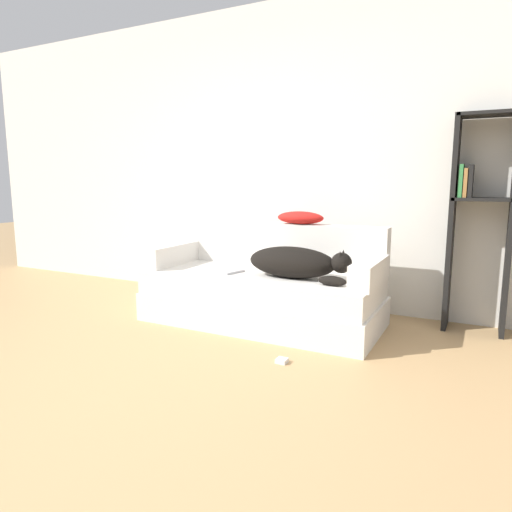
{
  "coord_description": "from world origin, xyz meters",
  "views": [
    {
      "loc": [
        1.74,
        -1.42,
        1.13
      ],
      "look_at": [
        0.16,
        1.67,
        0.56
      ],
      "focal_mm": 32.0,
      "sensor_mm": 36.0,
      "label": 1
    }
  ],
  "objects_px": {
    "bookshelf": "(480,212)",
    "power_adapter": "(282,361)",
    "dog": "(296,263)",
    "throw_pillow": "(300,218)",
    "couch": "(261,298)",
    "laptop": "(223,270)"
  },
  "relations": [
    {
      "from": "bookshelf",
      "to": "power_adapter",
      "type": "distance_m",
      "value": 1.84
    },
    {
      "from": "power_adapter",
      "to": "dog",
      "type": "bearing_deg",
      "value": 105.07
    },
    {
      "from": "power_adapter",
      "to": "throw_pillow",
      "type": "bearing_deg",
      "value": 106.0
    },
    {
      "from": "dog",
      "to": "bookshelf",
      "type": "relative_size",
      "value": 0.5
    },
    {
      "from": "dog",
      "to": "bookshelf",
      "type": "distance_m",
      "value": 1.4
    },
    {
      "from": "couch",
      "to": "throw_pillow",
      "type": "height_order",
      "value": "throw_pillow"
    },
    {
      "from": "throw_pillow",
      "to": "power_adapter",
      "type": "relative_size",
      "value": 5.93
    },
    {
      "from": "throw_pillow",
      "to": "power_adapter",
      "type": "xyz_separation_m",
      "value": [
        0.29,
        -1.02,
        -0.82
      ]
    },
    {
      "from": "power_adapter",
      "to": "laptop",
      "type": "bearing_deg",
      "value": 142.63
    },
    {
      "from": "couch",
      "to": "dog",
      "type": "relative_size",
      "value": 2.31
    },
    {
      "from": "throw_pillow",
      "to": "bookshelf",
      "type": "height_order",
      "value": "bookshelf"
    },
    {
      "from": "dog",
      "to": "power_adapter",
      "type": "relative_size",
      "value": 12.0
    },
    {
      "from": "couch",
      "to": "throw_pillow",
      "type": "bearing_deg",
      "value": 59.74
    },
    {
      "from": "laptop",
      "to": "dog",
      "type": "bearing_deg",
      "value": 16.05
    },
    {
      "from": "couch",
      "to": "dog",
      "type": "height_order",
      "value": "dog"
    },
    {
      "from": "dog",
      "to": "power_adapter",
      "type": "bearing_deg",
      "value": -74.93
    },
    {
      "from": "bookshelf",
      "to": "power_adapter",
      "type": "bearing_deg",
      "value": -129.67
    },
    {
      "from": "dog",
      "to": "laptop",
      "type": "relative_size",
      "value": 2.4
    },
    {
      "from": "dog",
      "to": "laptop",
      "type": "height_order",
      "value": "dog"
    },
    {
      "from": "couch",
      "to": "dog",
      "type": "distance_m",
      "value": 0.46
    },
    {
      "from": "power_adapter",
      "to": "couch",
      "type": "bearing_deg",
      "value": 125.22
    },
    {
      "from": "dog",
      "to": "couch",
      "type": "bearing_deg",
      "value": 169.94
    }
  ]
}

